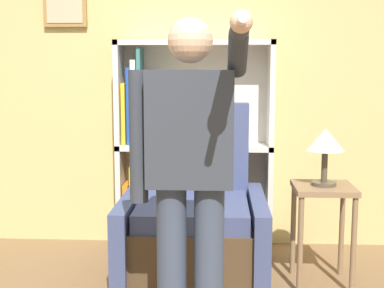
{
  "coord_description": "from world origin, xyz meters",
  "views": [
    {
      "loc": [
        0.41,
        -2.3,
        1.45
      ],
      "look_at": [
        0.25,
        0.69,
        1.02
      ],
      "focal_mm": 50.0,
      "sensor_mm": 36.0,
      "label": 1
    }
  ],
  "objects": [
    {
      "name": "bookcase",
      "position": [
        0.04,
        1.87,
        0.78
      ],
      "size": [
        1.22,
        0.28,
        1.65
      ],
      "color": "silver",
      "rests_on": "ground_plane"
    },
    {
      "name": "table_lamp",
      "position": [
        1.09,
        1.18,
        0.96
      ],
      "size": [
        0.25,
        0.25,
        0.38
      ],
      "color": "#4C4233",
      "rests_on": "side_table"
    },
    {
      "name": "person_standing",
      "position": [
        0.26,
        0.25,
        0.96
      ],
      "size": [
        0.57,
        0.78,
        1.68
      ],
      "color": "#384256",
      "rests_on": "ground_plane"
    },
    {
      "name": "armchair",
      "position": [
        0.23,
        1.2,
        0.37
      ],
      "size": [
        0.95,
        0.94,
        1.19
      ],
      "color": "#4C3823",
      "rests_on": "ground_plane"
    },
    {
      "name": "wall_back",
      "position": [
        -0.01,
        2.03,
        1.4
      ],
      "size": [
        8.0,
        0.11,
        2.8
      ],
      "color": "tan",
      "rests_on": "ground_plane"
    },
    {
      "name": "side_table",
      "position": [
        1.09,
        1.18,
        0.53
      ],
      "size": [
        0.39,
        0.39,
        0.68
      ],
      "color": "#846647",
      "rests_on": "ground_plane"
    }
  ]
}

